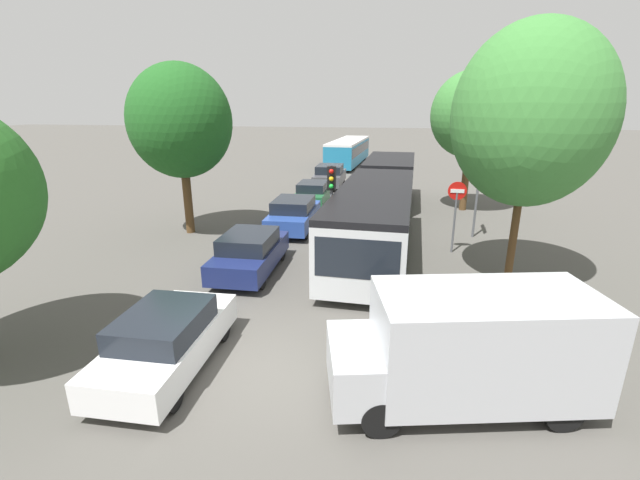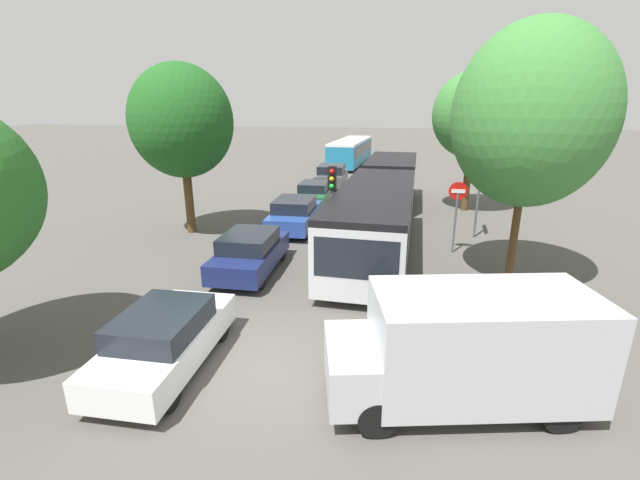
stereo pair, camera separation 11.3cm
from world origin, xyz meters
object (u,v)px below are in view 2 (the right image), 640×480
(city_bus_rear, at_px, (351,150))
(tree_right_mid, at_px, (475,117))
(direction_sign_post, at_px, (480,180))
(tree_right_near, at_px, (531,116))
(white_van, at_px, (469,346))
(queued_car_green, at_px, (314,194))
(articulated_bus, at_px, (383,197))
(queued_car_white, at_px, (165,339))
(tree_left_mid, at_px, (182,122))
(queued_car_blue, at_px, (295,214))
(queued_car_navy, at_px, (250,252))
(no_entry_sign, at_px, (457,206))
(traffic_light, at_px, (332,190))
(queued_car_graphite, at_px, (332,176))

(city_bus_rear, xyz_separation_m, tree_right_mid, (8.39, -17.06, 3.60))
(direction_sign_post, bearing_deg, tree_right_near, 98.20)
(city_bus_rear, height_order, white_van, city_bus_rear)
(city_bus_rear, relative_size, queued_car_green, 2.81)
(articulated_bus, relative_size, queued_car_white, 4.36)
(white_van, distance_m, tree_left_mid, 15.08)
(tree_right_near, xyz_separation_m, tree_right_mid, (-0.03, 10.15, -0.32))
(city_bus_rear, height_order, queued_car_blue, city_bus_rear)
(city_bus_rear, height_order, direction_sign_post, direction_sign_post)
(queued_car_navy, distance_m, white_van, 8.62)
(white_van, relative_size, no_entry_sign, 1.88)
(articulated_bus, bearing_deg, city_bus_rear, -167.21)
(traffic_light, bearing_deg, direction_sign_post, 114.66)
(direction_sign_post, distance_m, tree_left_mid, 12.93)
(queued_car_white, xyz_separation_m, queued_car_graphite, (0.13, 22.19, 0.06))
(queued_car_green, distance_m, tree_left_mid, 8.81)
(no_entry_sign, distance_m, tree_left_mid, 11.89)
(queued_car_green, xyz_separation_m, white_van, (6.27, -16.25, 0.55))
(queued_car_navy, height_order, direction_sign_post, direction_sign_post)
(white_van, xyz_separation_m, no_entry_sign, (0.74, 9.17, 0.64))
(queued_car_graphite, distance_m, traffic_light, 14.14)
(queued_car_blue, relative_size, queued_car_graphite, 0.97)
(queued_car_white, bearing_deg, queued_car_navy, -0.37)
(white_van, bearing_deg, queued_car_green, -81.65)
(tree_left_mid, bearing_deg, queued_car_navy, -44.15)
(no_entry_sign, distance_m, direction_sign_post, 2.65)
(white_van, distance_m, direction_sign_post, 11.68)
(traffic_light, bearing_deg, tree_right_mid, 139.82)
(city_bus_rear, xyz_separation_m, queued_car_graphite, (-0.01, -11.48, -0.58))
(tree_left_mid, bearing_deg, no_entry_sign, -3.79)
(queued_car_blue, relative_size, traffic_light, 1.27)
(traffic_light, xyz_separation_m, tree_right_mid, (6.17, 8.28, 2.47))
(tree_left_mid, bearing_deg, queued_car_graphite, 69.70)
(city_bus_rear, xyz_separation_m, tree_right_near, (8.42, -27.21, 3.92))
(queued_car_navy, relative_size, direction_sign_post, 1.17)
(queued_car_navy, height_order, white_van, white_van)
(queued_car_graphite, bearing_deg, direction_sign_post, -144.11)
(queued_car_white, distance_m, white_van, 6.36)
(white_van, bearing_deg, queued_car_white, -12.65)
(queued_car_white, xyz_separation_m, traffic_light, (2.36, 8.33, 1.78))
(queued_car_graphite, distance_m, tree_right_near, 18.41)
(queued_car_navy, height_order, queued_car_graphite, queued_car_graphite)
(queued_car_navy, bearing_deg, queued_car_green, -1.99)
(white_van, xyz_separation_m, traffic_light, (-3.98, 8.32, 1.26))
(queued_car_blue, distance_m, tree_left_mid, 6.30)
(white_van, bearing_deg, tree_right_near, -121.77)
(traffic_light, bearing_deg, queued_car_navy, -46.78)
(articulated_bus, xyz_separation_m, tree_left_mid, (-8.56, -2.20, 3.38))
(queued_car_white, bearing_deg, tree_right_near, -54.14)
(queued_car_graphite, height_order, tree_right_near, tree_right_near)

